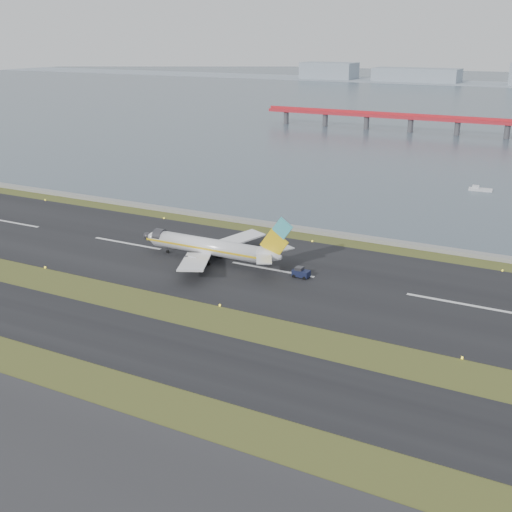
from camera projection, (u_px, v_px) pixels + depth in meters
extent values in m
plane|color=#3A4D1B|center=(199.00, 321.00, 115.86)|extent=(1000.00, 1000.00, 0.00)
cube|color=black|center=(159.00, 348.00, 105.81)|extent=(1000.00, 18.00, 0.10)
cube|color=black|center=(272.00, 270.00, 140.93)|extent=(1000.00, 45.00, 0.10)
cube|color=#959690|center=(324.00, 232.00, 165.86)|extent=(1000.00, 2.50, 1.00)
cube|color=red|center=(508.00, 123.00, 313.63)|extent=(260.00, 5.00, 1.60)
cube|color=red|center=(509.00, 120.00, 313.13)|extent=(260.00, 0.40, 1.40)
cylinder|color=#4C4C51|center=(325.00, 121.00, 357.27)|extent=(2.80, 2.80, 7.00)
cylinder|color=#4C4C51|center=(507.00, 133.00, 315.11)|extent=(2.80, 2.80, 7.00)
cube|color=#93A0AE|center=(329.00, 71.00, 727.87)|extent=(60.00, 35.00, 18.00)
cube|color=#93A0AE|center=(417.00, 75.00, 684.61)|extent=(90.00, 35.00, 14.00)
cylinder|color=white|center=(207.00, 246.00, 145.51)|extent=(28.00, 3.80, 3.80)
cone|color=white|center=(151.00, 237.00, 152.36)|extent=(3.20, 3.80, 3.80)
cone|color=white|center=(271.00, 256.00, 138.30)|extent=(5.00, 3.80, 3.80)
cube|color=yellow|center=(202.00, 249.00, 143.90)|extent=(31.00, 0.06, 0.45)
cube|color=yellow|center=(211.00, 244.00, 147.11)|extent=(31.00, 0.06, 0.45)
cube|color=white|center=(195.00, 262.00, 137.67)|extent=(11.31, 15.89, 1.66)
cube|color=white|center=(234.00, 240.00, 151.88)|extent=(11.31, 15.89, 1.66)
cylinder|color=#333337|center=(195.00, 262.00, 140.90)|extent=(4.20, 2.10, 2.10)
cylinder|color=#333337|center=(222.00, 247.00, 150.93)|extent=(4.20, 2.10, 2.10)
cube|color=yellow|center=(274.00, 244.00, 136.99)|extent=(6.80, 0.35, 6.85)
cube|color=#47BCCA|center=(282.00, 228.00, 134.94)|extent=(4.85, 0.37, 4.90)
cube|color=white|center=(264.00, 259.00, 134.82)|extent=(5.64, 6.80, 0.22)
cube|color=white|center=(280.00, 249.00, 141.18)|extent=(5.64, 6.80, 0.22)
cylinder|color=black|center=(168.00, 252.00, 151.34)|extent=(0.80, 0.28, 0.80)
cylinder|color=black|center=(206.00, 263.00, 143.48)|extent=(1.00, 0.38, 1.00)
cylinder|color=black|center=(219.00, 256.00, 148.16)|extent=(1.00, 0.38, 1.00)
cube|color=#141A37|center=(301.00, 273.00, 136.17)|extent=(3.72, 2.23, 1.36)
cube|color=#333337|center=(299.00, 269.00, 136.09)|extent=(1.67, 1.78, 0.79)
cylinder|color=black|center=(294.00, 276.00, 136.24)|extent=(0.81, 0.38, 0.79)
cylinder|color=black|center=(298.00, 274.00, 137.71)|extent=(0.81, 0.38, 0.79)
cylinder|color=black|center=(304.00, 278.00, 135.04)|extent=(0.81, 0.38, 0.79)
cylinder|color=black|center=(308.00, 276.00, 136.50)|extent=(0.81, 0.38, 0.79)
cube|color=silver|center=(480.00, 190.00, 211.24)|extent=(7.62, 3.11, 0.95)
cube|color=silver|center=(476.00, 187.00, 211.51)|extent=(2.29, 1.91, 0.95)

